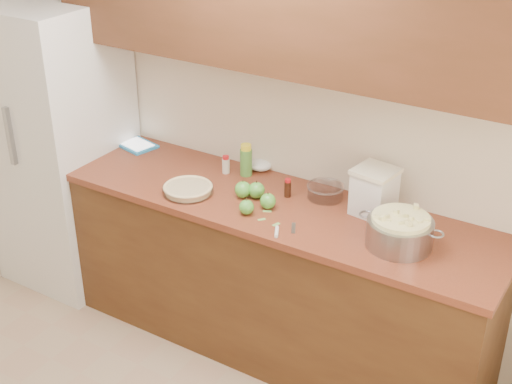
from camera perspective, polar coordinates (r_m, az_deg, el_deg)
The scene contains 20 objects.
room_shell at distance 2.62m, azimuth -16.73°, elevation -6.07°, with size 3.60×3.60×3.60m.
counter_run at distance 4.02m, azimuth 0.39°, elevation -6.30°, with size 2.64×0.68×0.92m.
fridge at distance 4.61m, azimuth -15.33°, elevation 3.55°, with size 0.70×0.70×1.80m, color silver.
pie at distance 3.84m, azimuth -5.46°, elevation 0.24°, with size 0.28×0.28×0.04m.
colander at distance 3.40m, azimuth 11.42°, elevation -3.13°, with size 0.42×0.31×0.16m.
flour_canister at distance 3.63m, azimuth 9.44°, elevation 0.07°, with size 0.23×0.23×0.25m.
tablet at distance 4.45m, azimuth -9.50°, elevation 3.71°, with size 0.26×0.22×0.02m.
paring_knife at distance 3.47m, azimuth 1.86°, elevation -3.16°, with size 0.11×0.18×0.02m.
lemon_bottle at distance 4.00m, azimuth -0.80°, elevation 2.54°, with size 0.07×0.07×0.19m.
cinnamon_shaker at distance 4.04m, azimuth -2.43°, elevation 2.19°, with size 0.04×0.04×0.10m.
vanilla_bottle at distance 3.78m, azimuth 2.55°, elevation 0.32°, with size 0.04×0.04×0.10m.
mixing_bowl at distance 3.79m, azimuth 5.57°, elevation 0.09°, with size 0.20×0.20×0.07m.
paper_towel at distance 4.08m, azimuth 0.28°, elevation 2.17°, with size 0.14×0.12×0.06m, color white.
apple_left at distance 3.77m, azimuth -1.05°, elevation 0.20°, with size 0.09×0.09×0.10m.
apple_center at distance 3.77m, azimuth 0.04°, elevation 0.14°, with size 0.09×0.09×0.10m.
apple_front at distance 3.61m, azimuth -0.77°, elevation -1.22°, with size 0.08×0.08×0.09m.
apple_extra at distance 3.67m, azimuth 0.96°, elevation -0.73°, with size 0.08×0.08×0.09m.
peel_a at distance 3.65m, azimuth 0.90°, elevation -1.54°, with size 0.04×0.02×0.00m, color #86BE5C.
peel_b at distance 3.58m, azimuth 0.45°, elevation -2.21°, with size 0.04×0.02×0.00m, color #86BE5C.
peel_c at distance 3.54m, azimuth 1.62°, elevation -2.61°, with size 0.04×0.02×0.00m, color #86BE5C.
Camera 1 is at (1.73, -1.38, 2.70)m, focal length 50.00 mm.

